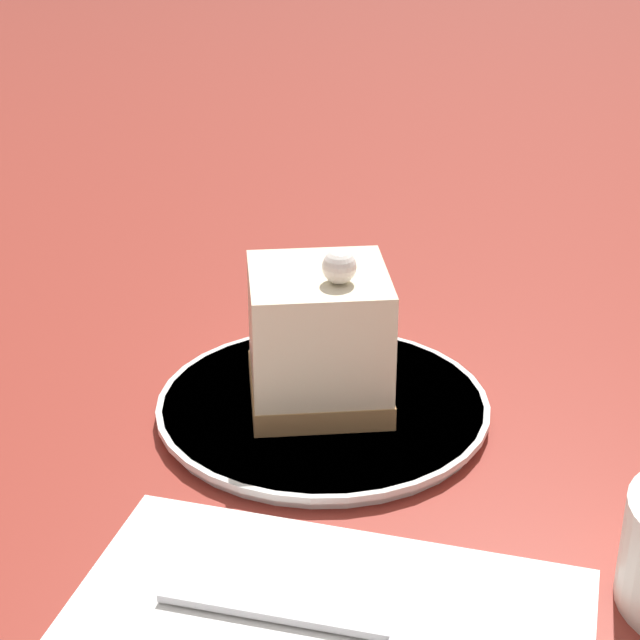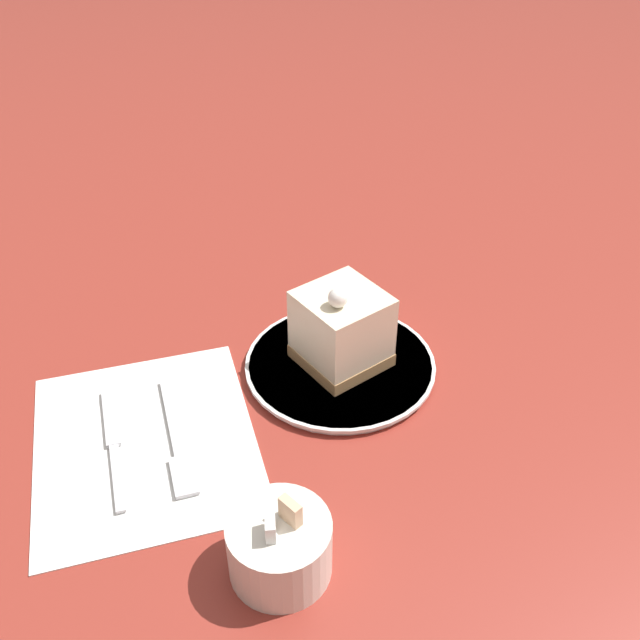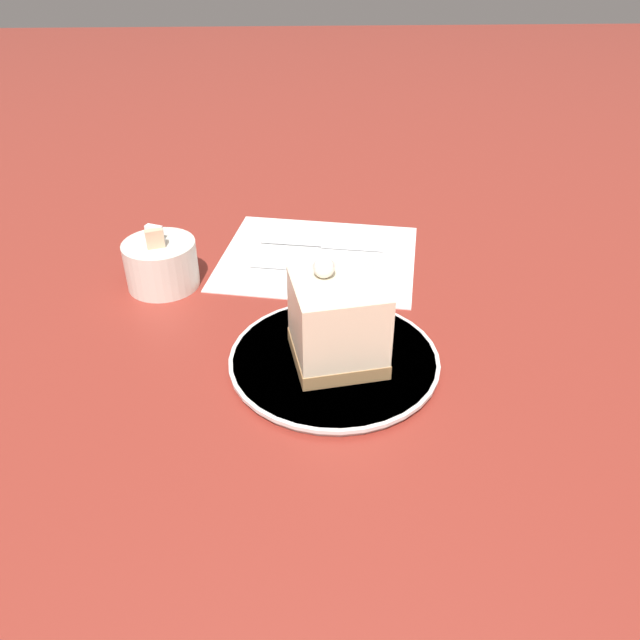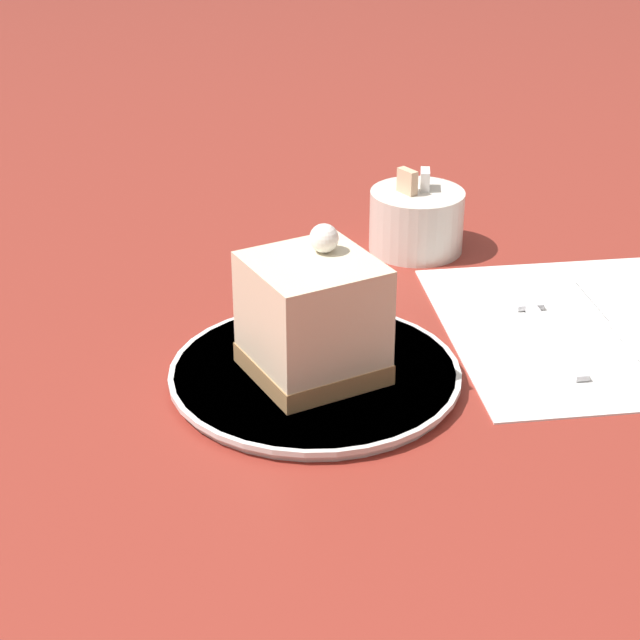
{
  "view_description": "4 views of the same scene",
  "coord_description": "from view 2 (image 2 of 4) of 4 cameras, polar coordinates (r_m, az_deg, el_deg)",
  "views": [
    {
      "loc": [
        0.61,
        0.02,
        0.35
      ],
      "look_at": [
        0.04,
        -0.02,
        0.07
      ],
      "focal_mm": 60.0,
      "sensor_mm": 36.0,
      "label": 1
    },
    {
      "loc": [
        0.33,
        0.5,
        0.52
      ],
      "look_at": [
        0.05,
        -0.03,
        0.07
      ],
      "focal_mm": 40.0,
      "sensor_mm": 36.0,
      "label": 2
    },
    {
      "loc": [
        -0.46,
        0.01,
        0.39
      ],
      "look_at": [
        0.04,
        -0.01,
        0.05
      ],
      "focal_mm": 35.0,
      "sensor_mm": 36.0,
      "label": 3
    },
    {
      "loc": [
        -0.18,
        -0.65,
        0.39
      ],
      "look_at": [
        0.04,
        -0.02,
        0.05
      ],
      "focal_mm": 60.0,
      "sensor_mm": 36.0,
      "label": 4
    }
  ],
  "objects": [
    {
      "name": "ground_plane",
      "position": [
        0.79,
        4.44,
        -4.24
      ],
      "size": [
        4.0,
        4.0,
        0.0
      ],
      "primitive_type": "plane",
      "color": "maroon"
    },
    {
      "name": "fork",
      "position": [
        0.72,
        -11.35,
        -9.69
      ],
      "size": [
        0.04,
        0.16,
        0.0
      ],
      "rotation": [
        0.0,
        0.0,
        -0.18
      ],
      "color": "silver",
      "rests_on": "napkin"
    },
    {
      "name": "sugar_bowl",
      "position": [
        0.6,
        -3.24,
        -17.64
      ],
      "size": [
        0.09,
        0.09,
        0.08
      ],
      "color": "silver",
      "rests_on": "ground_plane"
    },
    {
      "name": "napkin",
      "position": [
        0.73,
        -13.8,
        -9.44
      ],
      "size": [
        0.26,
        0.28,
        0.0
      ],
      "rotation": [
        0.0,
        0.0,
        -0.2
      ],
      "color": "white",
      "rests_on": "ground_plane"
    },
    {
      "name": "knife",
      "position": [
        0.74,
        -16.25,
        -8.77
      ],
      "size": [
        0.04,
        0.16,
        0.0
      ],
      "rotation": [
        0.0,
        0.0,
        -0.18
      ],
      "color": "silver",
      "rests_on": "napkin"
    },
    {
      "name": "cake_slice",
      "position": [
        0.76,
        1.74,
        -0.72
      ],
      "size": [
        0.1,
        0.1,
        0.11
      ],
      "rotation": [
        0.0,
        0.0,
        0.17
      ],
      "color": "#9E7547",
      "rests_on": "plate"
    },
    {
      "name": "plate",
      "position": [
        0.79,
        1.62,
        -3.62
      ],
      "size": [
        0.21,
        0.21,
        0.01
      ],
      "color": "silver",
      "rests_on": "ground_plane"
    }
  ]
}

